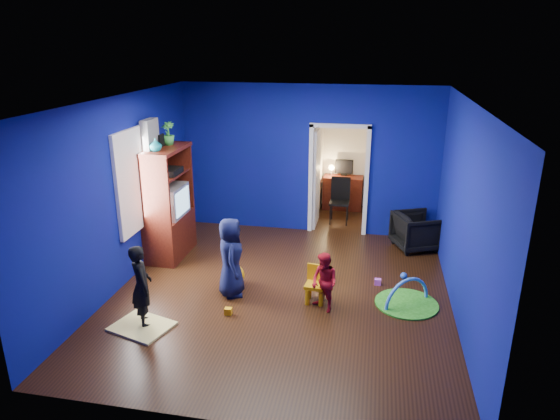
% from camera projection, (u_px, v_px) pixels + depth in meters
% --- Properties ---
extents(floor, '(5.00, 5.50, 0.01)m').
position_uv_depth(floor, '(281.00, 294.00, 7.60)').
color(floor, black).
rests_on(floor, ground).
extents(ceiling, '(5.00, 5.50, 0.01)m').
position_uv_depth(ceiling, '(282.00, 101.00, 6.66)').
color(ceiling, white).
rests_on(ceiling, wall_back).
extents(wall_back, '(5.00, 0.02, 2.90)m').
position_uv_depth(wall_back, '(308.00, 160.00, 9.68)').
color(wall_back, navy).
rests_on(wall_back, floor).
extents(wall_front, '(5.00, 0.02, 2.90)m').
position_uv_depth(wall_front, '(225.00, 296.00, 4.58)').
color(wall_front, navy).
rests_on(wall_front, floor).
extents(wall_left, '(0.02, 5.50, 2.90)m').
position_uv_depth(wall_left, '(120.00, 194.00, 7.58)').
color(wall_left, navy).
rests_on(wall_left, floor).
extents(wall_right, '(0.02, 5.50, 2.90)m').
position_uv_depth(wall_right, '(465.00, 215.00, 6.67)').
color(wall_right, navy).
rests_on(wall_right, floor).
extents(alcove, '(1.00, 1.75, 2.50)m').
position_uv_depth(alcove, '(342.00, 161.00, 10.45)').
color(alcove, silver).
rests_on(alcove, floor).
extents(armchair, '(0.97, 0.96, 0.68)m').
position_uv_depth(armchair, '(416.00, 231.00, 9.15)').
color(armchair, black).
rests_on(armchair, floor).
extents(child_black, '(0.47, 0.50, 1.15)m').
position_uv_depth(child_black, '(142.00, 286.00, 6.62)').
color(child_black, black).
rests_on(child_black, floor).
extents(child_navy, '(0.55, 0.69, 1.22)m').
position_uv_depth(child_navy, '(231.00, 257.00, 7.40)').
color(child_navy, '#0F1437').
rests_on(child_navy, floor).
extents(toddler_red, '(0.53, 0.52, 0.87)m').
position_uv_depth(toddler_red, '(324.00, 282.00, 7.02)').
color(toddler_red, red).
rests_on(toddler_red, floor).
extents(vase, '(0.21, 0.21, 0.21)m').
position_uv_depth(vase, '(156.00, 145.00, 8.04)').
color(vase, '#0D5468').
rests_on(vase, tv_armoire).
extents(potted_plant, '(0.23, 0.23, 0.39)m').
position_uv_depth(potted_plant, '(168.00, 133.00, 8.49)').
color(potted_plant, '#328A35').
rests_on(potted_plant, tv_armoire).
extents(tv_armoire, '(0.58, 1.14, 1.96)m').
position_uv_depth(tv_armoire, '(168.00, 203.00, 8.67)').
color(tv_armoire, '#43170B').
rests_on(tv_armoire, floor).
extents(crt_tv, '(0.46, 0.70, 0.54)m').
position_uv_depth(crt_tv, '(170.00, 201.00, 8.65)').
color(crt_tv, silver).
rests_on(crt_tv, tv_armoire).
extents(yellow_blanket, '(0.89, 0.79, 0.03)m').
position_uv_depth(yellow_blanket, '(142.00, 326.00, 6.71)').
color(yellow_blanket, '#F2E07A').
rests_on(yellow_blanket, floor).
extents(hopper_ball, '(0.36, 0.36, 0.36)m').
position_uv_depth(hopper_ball, '(233.00, 276.00, 7.78)').
color(hopper_ball, yellow).
rests_on(hopper_ball, floor).
extents(kid_chair, '(0.31, 0.31, 0.50)m').
position_uv_depth(kid_chair, '(315.00, 286.00, 7.29)').
color(kid_chair, yellow).
rests_on(kid_chair, floor).
extents(play_mat, '(0.91, 0.91, 0.02)m').
position_uv_depth(play_mat, '(406.00, 304.00, 7.30)').
color(play_mat, green).
rests_on(play_mat, floor).
extents(toy_arch, '(0.66, 0.56, 0.82)m').
position_uv_depth(toy_arch, '(406.00, 303.00, 7.29)').
color(toy_arch, '#3F8CD8').
rests_on(toy_arch, floor).
extents(window_left, '(0.03, 0.95, 1.55)m').
position_uv_depth(window_left, '(131.00, 181.00, 7.87)').
color(window_left, white).
rests_on(window_left, wall_left).
extents(curtain, '(0.14, 0.42, 2.40)m').
position_uv_depth(curtain, '(154.00, 190.00, 8.46)').
color(curtain, slate).
rests_on(curtain, floor).
extents(doorway, '(1.16, 0.10, 2.10)m').
position_uv_depth(doorway, '(338.00, 182.00, 9.70)').
color(doorway, white).
rests_on(doorway, floor).
extents(study_desk, '(0.88, 0.44, 0.75)m').
position_uv_depth(study_desk, '(343.00, 193.00, 11.32)').
color(study_desk, '#3D140A').
rests_on(study_desk, floor).
extents(desk_monitor, '(0.40, 0.05, 0.32)m').
position_uv_depth(desk_monitor, '(344.00, 167.00, 11.25)').
color(desk_monitor, black).
rests_on(desk_monitor, study_desk).
extents(desk_lamp, '(0.14, 0.14, 0.14)m').
position_uv_depth(desk_lamp, '(331.00, 168.00, 11.25)').
color(desk_lamp, '#FFD88C').
rests_on(desk_lamp, study_desk).
extents(folding_chair, '(0.40, 0.40, 0.92)m').
position_uv_depth(folding_chair, '(339.00, 202.00, 10.40)').
color(folding_chair, black).
rests_on(folding_chair, floor).
extents(book_shelf, '(0.88, 0.24, 0.04)m').
position_uv_depth(book_shelf, '(346.00, 119.00, 10.89)').
color(book_shelf, white).
rests_on(book_shelf, study_desk).
extents(toy_0, '(0.11, 0.11, 0.11)m').
position_uv_depth(toy_0, '(404.00, 275.00, 8.07)').
color(toy_0, blue).
rests_on(toy_0, floor).
extents(toy_1, '(0.10, 0.08, 0.10)m').
position_uv_depth(toy_1, '(228.00, 311.00, 7.02)').
color(toy_1, '#F0A10C').
rests_on(toy_1, floor).
extents(toy_2, '(0.11, 0.11, 0.11)m').
position_uv_depth(toy_2, '(330.00, 278.00, 7.97)').
color(toy_2, green).
rests_on(toy_2, floor).
extents(toy_3, '(0.10, 0.08, 0.10)m').
position_uv_depth(toy_3, '(378.00, 282.00, 7.87)').
color(toy_3, '#CC4ED0').
rests_on(toy_3, floor).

